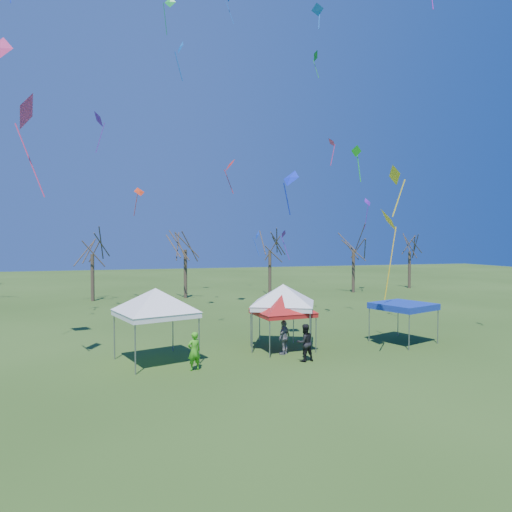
% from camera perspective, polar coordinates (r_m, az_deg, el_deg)
% --- Properties ---
extents(ground, '(140.00, 140.00, 0.00)m').
position_cam_1_polar(ground, '(21.68, 6.79, -12.83)').
color(ground, '#294717').
rests_on(ground, ground).
extents(tree_1, '(3.42, 3.42, 7.54)m').
position_cam_1_polar(tree_1, '(43.93, -19.81, 2.20)').
color(tree_1, '#3D2D21').
rests_on(tree_1, ground).
extents(tree_2, '(3.71, 3.71, 8.18)m').
position_cam_1_polar(tree_2, '(44.01, -8.84, 2.95)').
color(tree_2, '#3D2D21').
rests_on(tree_2, ground).
extents(tree_3, '(3.59, 3.59, 7.91)m').
position_cam_1_polar(tree_3, '(45.60, 1.74, 2.67)').
color(tree_3, '#3D2D21').
rests_on(tree_3, ground).
extents(tree_4, '(3.58, 3.58, 7.89)m').
position_cam_1_polar(tree_4, '(49.30, 12.11, 2.55)').
color(tree_4, '#3D2D21').
rests_on(tree_4, ground).
extents(tree_5, '(3.39, 3.39, 7.46)m').
position_cam_1_polar(tree_5, '(55.50, 18.67, 2.09)').
color(tree_5, '#3D2D21').
rests_on(tree_5, ground).
extents(tent_white_west, '(4.22, 4.22, 3.89)m').
position_cam_1_polar(tent_white_west, '(21.23, -12.45, -4.56)').
color(tent_white_west, gray).
rests_on(tent_white_west, ground).
extents(tent_white_mid, '(4.02, 4.02, 3.78)m').
position_cam_1_polar(tent_white_mid, '(23.62, 3.42, -4.07)').
color(tent_white_mid, gray).
rests_on(tent_white_mid, ground).
extents(tent_red, '(3.73, 3.73, 3.30)m').
position_cam_1_polar(tent_red, '(23.05, 3.33, -5.19)').
color(tent_red, gray).
rests_on(tent_red, ground).
extents(tent_blue, '(3.47, 3.47, 2.14)m').
position_cam_1_polar(tent_blue, '(26.03, 17.94, -6.00)').
color(tent_blue, gray).
rests_on(tent_blue, ground).
extents(person_dark, '(0.92, 0.76, 1.71)m').
position_cam_1_polar(person_dark, '(21.33, 6.10, -10.71)').
color(person_dark, black).
rests_on(person_dark, ground).
extents(person_green, '(0.69, 0.56, 1.64)m').
position_cam_1_polar(person_green, '(20.00, -7.74, -11.69)').
color(person_green, green).
rests_on(person_green, ground).
extents(person_grey, '(0.99, 0.96, 1.67)m').
position_cam_1_polar(person_grey, '(22.48, 3.54, -10.10)').
color(person_grey, slate).
rests_on(person_grey, ground).
extents(kite_13, '(1.23, 1.07, 2.59)m').
position_cam_1_polar(kite_13, '(41.87, -14.39, 7.77)').
color(kite_13, red).
rests_on(kite_13, ground).
extents(kite_18, '(0.59, 0.79, 1.85)m').
position_cam_1_polar(kite_18, '(31.18, 9.49, 13.76)').
color(kite_18, '#D12E72').
rests_on(kite_18, ground).
extents(kite_1, '(1.10, 1.25, 2.34)m').
position_cam_1_polar(kite_1, '(23.77, 4.35, 9.66)').
color(kite_1, '#142AD5').
rests_on(kite_1, ground).
extents(kite_5, '(1.32, 1.58, 4.36)m').
position_cam_1_polar(kite_5, '(22.37, 16.38, 4.24)').
color(kite_5, yellow).
rests_on(kite_5, ground).
extents(kite_15, '(0.93, 0.88, 1.58)m').
position_cam_1_polar(kite_15, '(31.95, 7.72, 28.19)').
color(kite_15, blue).
rests_on(kite_15, ground).
extents(kite_27, '(0.70, 1.07, 2.64)m').
position_cam_1_polar(kite_27, '(24.07, 17.04, 9.60)').
color(kite_27, yellow).
rests_on(kite_27, ground).
extents(kite_24, '(0.67, 1.06, 2.60)m').
position_cam_1_polar(kite_24, '(34.16, -9.48, 24.27)').
color(kite_24, blue).
rests_on(kite_24, ground).
extents(kite_14, '(1.11, 1.62, 4.13)m').
position_cam_1_polar(kite_14, '(21.10, -26.92, 15.81)').
color(kite_14, '#EA3466').
rests_on(kite_14, ground).
extents(kite_26, '(1.14, 0.95, 3.11)m').
position_cam_1_polar(kite_26, '(45.66, -10.72, 28.67)').
color(kite_26, green).
rests_on(kite_26, ground).
extents(kite_11, '(0.90, 1.33, 2.86)m').
position_cam_1_polar(kite_11, '(37.60, -3.30, 11.31)').
color(kite_11, red).
rests_on(kite_11, ground).
extents(kite_2, '(1.14, 1.60, 3.59)m').
position_cam_1_polar(kite_2, '(41.67, -19.02, 15.89)').
color(kite_2, '#6419B0').
rests_on(kite_2, ground).
extents(kite_17, '(0.83, 0.50, 2.55)m').
position_cam_1_polar(kite_17, '(32.88, 12.43, 12.57)').
color(kite_17, green).
rests_on(kite_17, ground).
extents(kite_22, '(1.10, 1.09, 2.98)m').
position_cam_1_polar(kite_22, '(44.08, 3.46, 2.67)').
color(kite_22, '#5E19B1').
rests_on(kite_22, ground).
extents(kite_6, '(1.16, 1.23, 2.86)m').
position_cam_1_polar(kite_6, '(52.02, 7.42, 23.55)').
color(kite_6, green).
rests_on(kite_6, ground).
extents(kite_19, '(0.61, 0.87, 2.33)m').
position_cam_1_polar(kite_19, '(40.26, 0.12, 2.57)').
color(kite_19, blue).
rests_on(kite_19, ground).
extents(kite_12, '(1.24, 1.04, 3.31)m').
position_cam_1_polar(kite_12, '(49.68, 13.79, 6.53)').
color(kite_12, '#5F1ABB').
rests_on(kite_12, ground).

